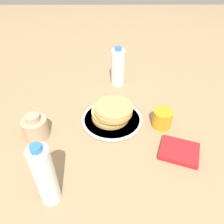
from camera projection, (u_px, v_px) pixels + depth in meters
The scene contains 8 objects.
ground_plane at pixel (116, 121), 0.95m from camera, with size 4.00×4.00×0.00m, color #9E7F5B.
plate at pixel (112, 119), 0.95m from camera, with size 0.26×0.26×0.01m.
pancake_stack at pixel (112, 112), 0.92m from camera, with size 0.18×0.18×0.07m.
juice_glass at pixel (162, 119), 0.90m from camera, with size 0.08×0.08×0.08m.
cream_jug at pixel (35, 127), 0.85m from camera, with size 0.10×0.10×0.10m.
water_bottle_near at pixel (45, 176), 0.60m from camera, with size 0.06×0.06×0.23m.
water_bottle_mid at pixel (118, 67), 1.13m from camera, with size 0.07×0.07×0.20m.
napkin at pixel (179, 151), 0.80m from camera, with size 0.17×0.15×0.02m.
Camera 1 is at (0.02, 0.71, 0.63)m, focal length 35.00 mm.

